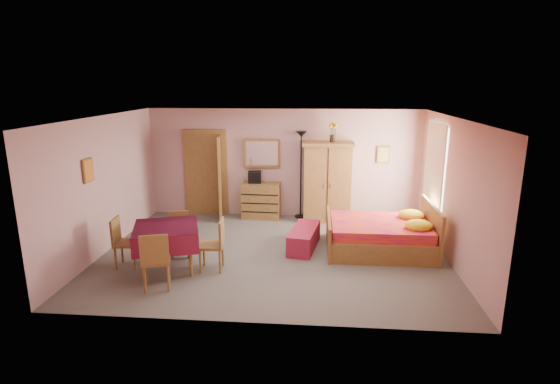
# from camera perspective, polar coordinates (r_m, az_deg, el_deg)

# --- Properties ---
(floor) EXTENTS (6.50, 6.50, 0.00)m
(floor) POSITION_cam_1_polar(r_m,az_deg,el_deg) (8.49, -0.85, -8.03)
(floor) COLOR slate
(floor) RESTS_ON ground
(ceiling) EXTENTS (6.50, 6.50, 0.00)m
(ceiling) POSITION_cam_1_polar(r_m,az_deg,el_deg) (7.88, -0.92, 9.74)
(ceiling) COLOR brown
(ceiling) RESTS_ON wall_back
(wall_back) EXTENTS (6.50, 0.10, 2.60)m
(wall_back) POSITION_cam_1_polar(r_m,az_deg,el_deg) (10.53, 0.47, 3.74)
(wall_back) COLOR tan
(wall_back) RESTS_ON floor
(wall_front) EXTENTS (6.50, 0.10, 2.60)m
(wall_front) POSITION_cam_1_polar(r_m,az_deg,el_deg) (5.71, -3.39, -5.42)
(wall_front) COLOR tan
(wall_front) RESTS_ON floor
(wall_left) EXTENTS (0.10, 5.00, 2.60)m
(wall_left) POSITION_cam_1_polar(r_m,az_deg,el_deg) (9.01, -21.93, 0.90)
(wall_left) COLOR tan
(wall_left) RESTS_ON floor
(wall_right) EXTENTS (0.10, 5.00, 2.60)m
(wall_right) POSITION_cam_1_polar(r_m,az_deg,el_deg) (8.42, 21.70, 0.04)
(wall_right) COLOR tan
(wall_right) RESTS_ON floor
(doorway) EXTENTS (1.06, 0.12, 2.15)m
(doorway) POSITION_cam_1_polar(r_m,az_deg,el_deg) (10.86, -9.60, 2.39)
(doorway) COLOR #9E6B35
(doorway) RESTS_ON floor
(window) EXTENTS (0.08, 1.40, 1.95)m
(window) POSITION_cam_1_polar(r_m,az_deg,el_deg) (9.50, 19.54, 2.70)
(window) COLOR white
(window) RESTS_ON wall_right
(picture_left) EXTENTS (0.04, 0.32, 0.42)m
(picture_left) POSITION_cam_1_polar(r_m,az_deg,el_deg) (8.39, -23.80, 2.60)
(picture_left) COLOR orange
(picture_left) RESTS_ON wall_left
(picture_back) EXTENTS (0.30, 0.04, 0.40)m
(picture_back) POSITION_cam_1_polar(r_m,az_deg,el_deg) (10.54, 13.35, 4.75)
(picture_back) COLOR #D8BF59
(picture_back) RESTS_ON wall_back
(chest_of_drawers) EXTENTS (0.92, 0.48, 0.86)m
(chest_of_drawers) POSITION_cam_1_polar(r_m,az_deg,el_deg) (10.52, -2.48, -1.15)
(chest_of_drawers) COLOR olive
(chest_of_drawers) RESTS_ON floor
(wall_mirror) EXTENTS (0.89, 0.11, 0.70)m
(wall_mirror) POSITION_cam_1_polar(r_m,az_deg,el_deg) (10.49, -2.40, 5.08)
(wall_mirror) COLOR white
(wall_mirror) RESTS_ON wall_back
(stereo) EXTENTS (0.32, 0.24, 0.28)m
(stereo) POSITION_cam_1_polar(r_m,az_deg,el_deg) (10.46, -3.33, 1.96)
(stereo) COLOR black
(stereo) RESTS_ON chest_of_drawers
(floor_lamp) EXTENTS (0.31, 0.31, 2.10)m
(floor_lamp) POSITION_cam_1_polar(r_m,az_deg,el_deg) (10.43, 2.73, 2.22)
(floor_lamp) COLOR black
(floor_lamp) RESTS_ON floor
(wardrobe) EXTENTS (1.22, 0.67, 1.87)m
(wardrobe) POSITION_cam_1_polar(r_m,az_deg,el_deg) (10.27, 6.14, 1.32)
(wardrobe) COLOR #A56E37
(wardrobe) RESTS_ON floor
(sunflower_vase) EXTENTS (0.19, 0.19, 0.45)m
(sunflower_vase) POSITION_cam_1_polar(r_m,az_deg,el_deg) (10.09, 6.91, 7.76)
(sunflower_vase) COLOR yellow
(sunflower_vase) RESTS_ON wardrobe
(bed) EXTENTS (2.05, 1.61, 0.95)m
(bed) POSITION_cam_1_polar(r_m,az_deg,el_deg) (8.72, 12.84, -4.47)
(bed) COLOR #BB1259
(bed) RESTS_ON floor
(bench) EXTENTS (0.64, 1.28, 0.41)m
(bench) POSITION_cam_1_polar(r_m,az_deg,el_deg) (8.71, 3.15, -6.03)
(bench) COLOR maroon
(bench) RESTS_ON floor
(dining_table) EXTENTS (1.35, 1.35, 0.79)m
(dining_table) POSITION_cam_1_polar(r_m,az_deg,el_deg) (7.94, -14.52, -7.05)
(dining_table) COLOR maroon
(dining_table) RESTS_ON floor
(chair_south) EXTENTS (0.54, 0.54, 0.96)m
(chair_south) POSITION_cam_1_polar(r_m,az_deg,el_deg) (7.27, -15.91, -8.48)
(chair_south) COLOR brown
(chair_south) RESTS_ON floor
(chair_north) EXTENTS (0.47, 0.47, 0.83)m
(chair_north) POSITION_cam_1_polar(r_m,az_deg,el_deg) (8.49, -13.01, -5.43)
(chair_north) COLOR olive
(chair_north) RESTS_ON floor
(chair_west) EXTENTS (0.45, 0.45, 0.90)m
(chair_west) POSITION_cam_1_polar(r_m,az_deg,el_deg) (8.24, -19.34, -6.23)
(chair_west) COLOR olive
(chair_west) RESTS_ON floor
(chair_east) EXTENTS (0.44, 0.44, 0.92)m
(chair_east) POSITION_cam_1_polar(r_m,az_deg,el_deg) (7.74, -8.97, -6.84)
(chair_east) COLOR olive
(chair_east) RESTS_ON floor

